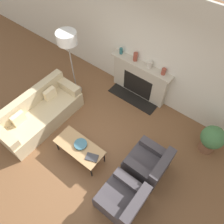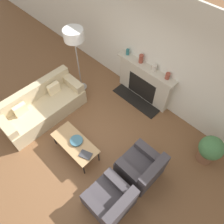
# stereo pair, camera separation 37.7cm
# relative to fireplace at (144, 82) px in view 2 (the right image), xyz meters

# --- Properties ---
(ground_plane) EXTENTS (18.00, 18.00, 0.00)m
(ground_plane) POSITION_rel_fireplace_xyz_m (0.08, -2.30, -0.52)
(ground_plane) COLOR brown
(wall_back) EXTENTS (18.00, 0.06, 2.90)m
(wall_back) POSITION_rel_fireplace_xyz_m (0.08, 0.14, 0.93)
(wall_back) COLOR silver
(wall_back) RESTS_ON ground_plane
(fireplace) EXTENTS (1.71, 0.59, 1.08)m
(fireplace) POSITION_rel_fireplace_xyz_m (0.00, 0.00, 0.00)
(fireplace) COLOR beige
(fireplace) RESTS_ON ground_plane
(couch) EXTENTS (0.85, 2.14, 0.83)m
(couch) POSITION_rel_fireplace_xyz_m (-1.40, -2.33, -0.21)
(couch) COLOR #CCB78E
(couch) RESTS_ON ground_plane
(armchair_near) EXTENTS (0.81, 0.79, 0.78)m
(armchair_near) POSITION_rel_fireplace_xyz_m (1.45, -2.72, -0.22)
(armchair_near) COLOR #423D42
(armchair_near) RESTS_ON ground_plane
(armchair_far) EXTENTS (0.81, 0.79, 0.78)m
(armchair_far) POSITION_rel_fireplace_xyz_m (1.45, -1.79, -0.22)
(armchair_far) COLOR #423D42
(armchair_far) RESTS_ON ground_plane
(coffee_table) EXTENTS (1.13, 0.52, 0.43)m
(coffee_table) POSITION_rel_fireplace_xyz_m (0.05, -2.43, -0.12)
(coffee_table) COLOR tan
(coffee_table) RESTS_ON ground_plane
(bowl) EXTENTS (0.29, 0.29, 0.05)m
(bowl) POSITION_rel_fireplace_xyz_m (0.05, -2.38, -0.06)
(bowl) COLOR #38667A
(bowl) RESTS_ON coffee_table
(book) EXTENTS (0.30, 0.25, 0.02)m
(book) POSITION_rel_fireplace_xyz_m (0.44, -2.46, -0.08)
(book) COLOR #38383D
(book) RESTS_ON coffee_table
(floor_lamp) EXTENTS (0.48, 0.48, 1.88)m
(floor_lamp) POSITION_rel_fireplace_xyz_m (-1.46, -0.99, 1.14)
(floor_lamp) COLOR gray
(floor_lamp) RESTS_ON ground_plane
(mantel_vase_left) EXTENTS (0.09, 0.09, 0.16)m
(mantel_vase_left) POSITION_rel_fireplace_xyz_m (-0.65, 0.01, 0.63)
(mantel_vase_left) COLOR #28666B
(mantel_vase_left) RESTS_ON fireplace
(mantel_vase_center_left) EXTENTS (0.11, 0.11, 0.22)m
(mantel_vase_center_left) POSITION_rel_fireplace_xyz_m (-0.21, 0.01, 0.66)
(mantel_vase_center_left) COLOR brown
(mantel_vase_center_left) RESTS_ON fireplace
(mantel_vase_center_right) EXTENTS (0.12, 0.12, 0.16)m
(mantel_vase_center_right) POSITION_rel_fireplace_xyz_m (0.21, 0.01, 0.63)
(mantel_vase_center_right) COLOR beige
(mantel_vase_center_right) RESTS_ON fireplace
(mantel_vase_right) EXTENTS (0.11, 0.11, 0.16)m
(mantel_vase_right) POSITION_rel_fireplace_xyz_m (0.60, 0.01, 0.63)
(mantel_vase_right) COLOR brown
(mantel_vase_right) RESTS_ON fireplace
(potted_plant) EXTENTS (0.53, 0.53, 0.78)m
(potted_plant) POSITION_rel_fireplace_xyz_m (2.26, -0.47, -0.08)
(potted_plant) COLOR brown
(potted_plant) RESTS_ON ground_plane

